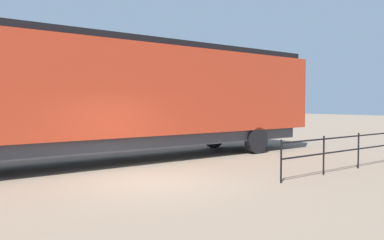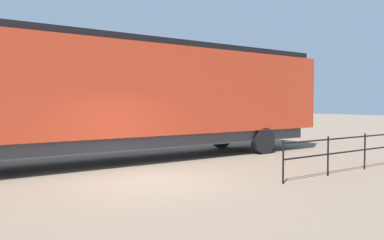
# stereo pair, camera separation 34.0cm
# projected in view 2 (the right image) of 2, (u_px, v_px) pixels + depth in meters

# --- Properties ---
(ground_plane) EXTENTS (120.00, 120.00, 0.00)m
(ground_plane) POSITION_uv_depth(u_px,v_px,m) (151.00, 182.00, 10.49)
(ground_plane) COLOR #84705B
(locomotive) EXTENTS (3.04, 17.17, 4.36)m
(locomotive) POSITION_uv_depth(u_px,v_px,m) (142.00, 94.00, 14.40)
(locomotive) COLOR red
(locomotive) RESTS_ON ground_plane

